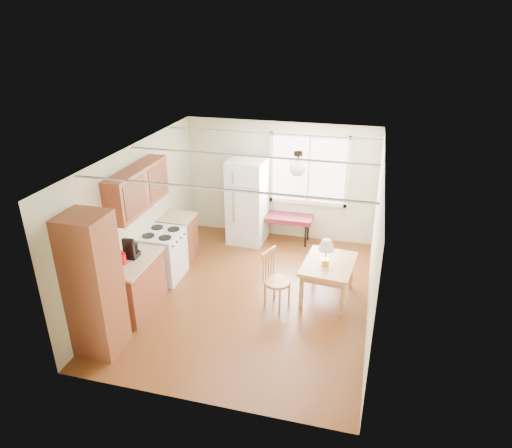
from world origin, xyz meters
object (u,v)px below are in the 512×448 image
(refrigerator, at_px, (247,201))
(bench, at_px, (282,218))
(dining_table, at_px, (328,268))
(chair, at_px, (273,274))

(refrigerator, height_order, bench, refrigerator)
(bench, distance_m, dining_table, 2.27)
(refrigerator, xyz_separation_m, bench, (0.72, 0.16, -0.38))
(refrigerator, bearing_deg, dining_table, -40.82)
(refrigerator, relative_size, chair, 1.85)
(refrigerator, bearing_deg, bench, 14.50)
(chair, bearing_deg, dining_table, 46.38)
(refrigerator, distance_m, bench, 0.83)
(dining_table, distance_m, chair, 0.96)
(refrigerator, distance_m, chair, 2.46)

